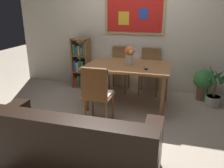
{
  "coord_description": "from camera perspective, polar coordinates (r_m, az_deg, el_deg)",
  "views": [
    {
      "loc": [
        0.87,
        -3.11,
        1.7
      ],
      "look_at": [
        0.02,
        -0.16,
        0.65
      ],
      "focal_mm": 36.48,
      "sensor_mm": 36.0,
      "label": 1
    }
  ],
  "objects": [
    {
      "name": "potted_palm",
      "position": [
        4.41,
        24.26,
        -1.73
      ],
      "size": [
        0.36,
        0.37,
        0.76
      ],
      "color": "#B2ADA3",
      "rests_on": "ground_plane"
    },
    {
      "name": "wall_back_with_painting",
      "position": [
        4.8,
        5.66,
        14.06
      ],
      "size": [
        5.2,
        0.14,
        2.6
      ],
      "color": "beige",
      "rests_on": "ground_plane"
    },
    {
      "name": "flower_vase",
      "position": [
        3.88,
        4.4,
        7.49
      ],
      "size": [
        0.18,
        0.18,
        0.31
      ],
      "color": "beige",
      "rests_on": "dining_table"
    },
    {
      "name": "ground_plane",
      "position": [
        3.65,
        0.34,
        -8.86
      ],
      "size": [
        12.0,
        12.0,
        0.0
      ],
      "primitive_type": "plane",
      "color": "tan"
    },
    {
      "name": "leather_couch",
      "position": [
        2.43,
        -11.1,
        -16.51
      ],
      "size": [
        1.8,
        0.84,
        0.84
      ],
      "color": "black",
      "rests_on": "ground_plane"
    },
    {
      "name": "dining_chair_far_left",
      "position": [
        4.78,
        2.07,
        4.79
      ],
      "size": [
        0.4,
        0.41,
        0.91
      ],
      "color": "brown",
      "rests_on": "ground_plane"
    },
    {
      "name": "bookshelf",
      "position": [
        5.0,
        -7.74,
        4.84
      ],
      "size": [
        0.36,
        0.28,
        1.07
      ],
      "color": "brown",
      "rests_on": "ground_plane"
    },
    {
      "name": "tv_remote",
      "position": [
        3.68,
        8.5,
        3.97
      ],
      "size": [
        0.07,
        0.16,
        0.02
      ],
      "color": "black",
      "rests_on": "dining_table"
    },
    {
      "name": "dining_chair_far_right",
      "position": [
        4.67,
        9.48,
        4.19
      ],
      "size": [
        0.4,
        0.41,
        0.91
      ],
      "color": "brown",
      "rests_on": "ground_plane"
    },
    {
      "name": "dining_table",
      "position": [
        3.93,
        4.08,
        3.44
      ],
      "size": [
        1.42,
        0.95,
        0.76
      ],
      "color": "brown",
      "rests_on": "ground_plane"
    },
    {
      "name": "dining_chair_near_left",
      "position": [
        3.3,
        -3.83,
        -1.85
      ],
      "size": [
        0.4,
        0.41,
        0.91
      ],
      "color": "brown",
      "rests_on": "ground_plane"
    },
    {
      "name": "potted_ivy",
      "position": [
        4.61,
        21.93,
        0.46
      ],
      "size": [
        0.37,
        0.37,
        0.61
      ],
      "color": "brown",
      "rests_on": "ground_plane"
    }
  ]
}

